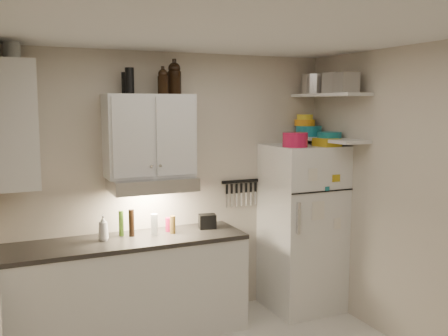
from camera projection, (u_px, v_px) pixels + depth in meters
name	position (u px, v px, depth m)	size (l,w,h in m)	color
ceiling	(245.00, 29.00, 3.35)	(3.20, 3.00, 0.02)	white
back_wall	(175.00, 187.00, 4.88)	(3.20, 0.02, 2.60)	beige
right_wall	(416.00, 202.00, 4.17)	(0.02, 3.00, 2.60)	beige
base_cabinet	(129.00, 291.00, 4.49)	(2.10, 0.60, 0.88)	silver
countertop	(128.00, 241.00, 4.43)	(2.10, 0.62, 0.04)	#282522
upper_cabinet	(149.00, 136.00, 4.54)	(0.80, 0.33, 0.75)	silver
side_cabinet	(14.00, 125.00, 3.94)	(0.33, 0.55, 1.00)	silver
range_hood	(152.00, 184.00, 4.53)	(0.76, 0.46, 0.12)	silver
fridge	(302.00, 227.00, 5.13)	(0.70, 0.68, 1.70)	white
shelf_hi	(330.00, 95.00, 4.92)	(0.30, 0.95, 0.03)	silver
shelf_lo	(328.00, 139.00, 4.98)	(0.30, 0.95, 0.03)	silver
knife_strip	(241.00, 181.00, 5.14)	(0.42, 0.02, 0.03)	black
dutch_oven	(295.00, 140.00, 4.80)	(0.24, 0.24, 0.14)	#AE143D
book_stack	(327.00, 142.00, 4.88)	(0.19, 0.23, 0.08)	#B39616
spice_jar	(302.00, 140.00, 5.02)	(0.06, 0.06, 0.10)	silver
stock_pot	(315.00, 84.00, 5.14)	(0.28, 0.28, 0.20)	silver
tin_a	(336.00, 83.00, 4.77)	(0.19, 0.18, 0.19)	#AAAAAD
tin_b	(346.00, 83.00, 4.64)	(0.19, 0.19, 0.19)	#AAAAAD
bowl_teal	(309.00, 131.00, 5.25)	(0.27, 0.27, 0.11)	#177581
bowl_orange	(305.00, 123.00, 5.27)	(0.22, 0.22, 0.07)	orange
bowl_yellow	(305.00, 117.00, 5.26)	(0.17, 0.17, 0.05)	yellow
plates	(329.00, 135.00, 4.96)	(0.24, 0.24, 0.06)	#177581
growler_a	(163.00, 81.00, 4.45)	(0.10, 0.10, 0.23)	black
growler_b	(174.00, 78.00, 4.56)	(0.13, 0.13, 0.30)	black
thermos_a	(130.00, 81.00, 4.42)	(0.08, 0.08, 0.23)	black
thermos_b	(125.00, 83.00, 4.46)	(0.07, 0.07, 0.19)	black
side_jar	(11.00, 50.00, 3.96)	(0.14, 0.14, 0.18)	silver
soap_bottle	(103.00, 226.00, 4.36)	(0.10, 0.10, 0.25)	silver
pepper_mill	(173.00, 225.00, 4.61)	(0.05, 0.05, 0.17)	brown
oil_bottle	(121.00, 223.00, 4.52)	(0.04, 0.04, 0.23)	#3B6318
vinegar_bottle	(132.00, 223.00, 4.51)	(0.05, 0.05, 0.25)	black
clear_bottle	(154.00, 225.00, 4.55)	(0.07, 0.07, 0.20)	silver
red_jar	(169.00, 225.00, 4.69)	(0.07, 0.07, 0.13)	#AE143D
caddy	(207.00, 221.00, 4.80)	(0.16, 0.11, 0.14)	black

